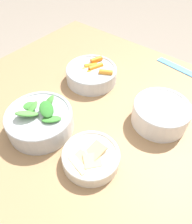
% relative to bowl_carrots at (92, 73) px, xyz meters
% --- Properties ---
extents(ground_plane, '(10.00, 10.00, 0.00)m').
position_rel_bowl_carrots_xyz_m(ground_plane, '(0.19, -0.12, -0.78)').
color(ground_plane, gray).
extents(dining_table, '(1.10, 0.87, 0.75)m').
position_rel_bowl_carrots_xyz_m(dining_table, '(0.19, -0.12, -0.15)').
color(dining_table, '#99724C').
rests_on(dining_table, ground_plane).
extents(bowl_carrots, '(0.17, 0.17, 0.06)m').
position_rel_bowl_carrots_xyz_m(bowl_carrots, '(0.00, 0.00, 0.00)').
color(bowl_carrots, silver).
rests_on(bowl_carrots, dining_table).
extents(bowl_greens, '(0.18, 0.18, 0.09)m').
position_rel_bowl_carrots_xyz_m(bowl_greens, '(0.03, -0.25, 0.01)').
color(bowl_greens, silver).
rests_on(bowl_greens, dining_table).
extents(bowl_beans_hotdog, '(0.15, 0.15, 0.06)m').
position_rel_bowl_carrots_xyz_m(bowl_beans_hotdog, '(0.27, -0.03, 0.00)').
color(bowl_beans_hotdog, white).
rests_on(bowl_beans_hotdog, dining_table).
extents(bowl_cookies, '(0.14, 0.14, 0.04)m').
position_rel_bowl_carrots_xyz_m(bowl_cookies, '(0.20, -0.25, -0.01)').
color(bowl_cookies, silver).
rests_on(bowl_cookies, dining_table).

